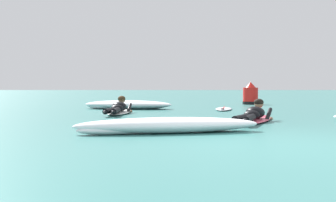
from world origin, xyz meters
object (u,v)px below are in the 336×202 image
at_px(surfer_far, 120,109).
at_px(drifting_surfboard, 225,109).
at_px(surfer_near, 255,116).
at_px(channel_marker_buoy, 252,96).

xyz_separation_m(surfer_far, drifting_surfboard, (3.17, 2.06, -0.10)).
bearing_deg(surfer_near, channel_marker_buoy, 79.82).
bearing_deg(surfer_far, surfer_near, -39.76).
xyz_separation_m(surfer_near, drifting_surfboard, (-0.05, 4.74, -0.10)).
bearing_deg(surfer_near, surfer_far, 140.24).
xyz_separation_m(drifting_surfboard, channel_marker_buoy, (1.65, 4.18, 0.33)).
height_order(surfer_far, drifting_surfboard, surfer_far).
bearing_deg(surfer_far, channel_marker_buoy, 52.29).
bearing_deg(channel_marker_buoy, drifting_surfboard, -111.59).
height_order(surfer_near, drifting_surfboard, surfer_near).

